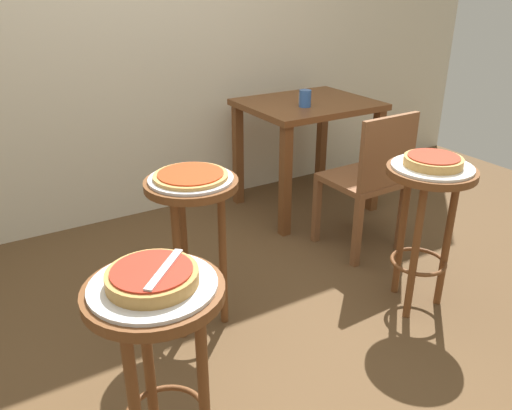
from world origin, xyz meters
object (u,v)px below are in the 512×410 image
object	(u,v)px
pizza_middle	(433,161)
wooden_chair	(370,178)
stool_middle	(427,206)
dining_table	(307,121)
pizza_foreground	(152,277)
stool_leftside	(193,220)
pizza_leftside	(191,175)
stool_foreground	(158,341)
cup_near_edge	(305,98)
serving_plate_leftside	(191,179)
pizza_server_knife	(164,269)
serving_plate_middle	(432,167)
serving_plate_foreground	(153,285)
condiment_shaker	(302,98)

from	to	relation	value
pizza_middle	wooden_chair	distance (m)	0.66
stool_middle	dining_table	distance (m)	1.30
dining_table	pizza_foreground	bearing A→B (deg)	-137.26
stool_leftside	pizza_leftside	world-z (taller)	pizza_leftside
stool_foreground	cup_near_edge	distance (m)	2.15
pizza_foreground	stool_leftside	bearing A→B (deg)	58.13
serving_plate_leftside	pizza_leftside	size ratio (longest dim) A/B	1.14
dining_table	pizza_server_knife	world-z (taller)	pizza_server_knife
pizza_foreground	wooden_chair	size ratio (longest dim) A/B	0.31
serving_plate_middle	stool_leftside	world-z (taller)	serving_plate_middle
serving_plate_foreground	dining_table	bearing A→B (deg)	42.74
serving_plate_foreground	pizza_middle	world-z (taller)	pizza_middle
stool_leftside	cup_near_edge	distance (m)	1.38
pizza_server_knife	cup_near_edge	bearing A→B (deg)	-1.60
pizza_middle	dining_table	bearing A→B (deg)	79.34
dining_table	cup_near_edge	xyz separation A→B (m)	(-0.11, -0.11, 0.19)
pizza_leftside	wooden_chair	distance (m)	1.21
stool_foreground	serving_plate_middle	distance (m)	1.47
pizza_foreground	pizza_server_knife	xyz separation A→B (m)	(0.03, -0.02, 0.03)
serving_plate_middle	stool_leftside	bearing A→B (deg)	156.90
serving_plate_leftside	dining_table	world-z (taller)	dining_table
pizza_foreground	condiment_shaker	bearing A→B (deg)	43.39
pizza_leftside	cup_near_edge	size ratio (longest dim) A/B	3.01
pizza_server_knife	pizza_foreground	bearing A→B (deg)	101.26
serving_plate_middle	serving_plate_leftside	size ratio (longest dim) A/B	1.01
serving_plate_foreground	cup_near_edge	distance (m)	2.13
serving_plate_middle	condiment_shaker	size ratio (longest dim) A/B	4.92
stool_foreground	dining_table	xyz separation A→B (m)	(1.68, 1.55, 0.08)
stool_middle	wooden_chair	distance (m)	0.59
serving_plate_middle	pizza_foreground	bearing A→B (deg)	-169.27
condiment_shaker	pizza_server_knife	xyz separation A→B (m)	(-1.56, -1.53, -0.00)
stool_foreground	pizza_leftside	size ratio (longest dim) A/B	2.29
cup_near_edge	pizza_server_knife	world-z (taller)	cup_near_edge
serving_plate_leftside	cup_near_edge	xyz separation A→B (m)	(1.13, 0.74, 0.07)
pizza_foreground	serving_plate_leftside	size ratio (longest dim) A/B	0.71
stool_foreground	pizza_middle	distance (m)	1.48
serving_plate_foreground	serving_plate_middle	world-z (taller)	same
stool_middle	dining_table	world-z (taller)	dining_table
condiment_shaker	pizza_server_knife	world-z (taller)	condiment_shaker
stool_middle	condiment_shaker	distance (m)	1.27
stool_leftside	pizza_server_knife	xyz separation A→B (m)	(-0.40, -0.72, 0.25)
cup_near_edge	wooden_chair	xyz separation A→B (m)	(0.04, -0.61, -0.35)
pizza_foreground	cup_near_edge	distance (m)	2.13
condiment_shaker	pizza_leftside	bearing A→B (deg)	-145.13
stool_middle	serving_plate_middle	world-z (taller)	serving_plate_middle
stool_leftside	pizza_leftside	distance (m)	0.21
dining_table	condiment_shaker	distance (m)	0.20
pizza_leftside	dining_table	world-z (taller)	pizza_leftside
pizza_middle	pizza_server_knife	xyz separation A→B (m)	(-1.41, -0.29, 0.03)
pizza_foreground	stool_leftside	xyz separation A→B (m)	(0.43, 0.70, -0.22)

